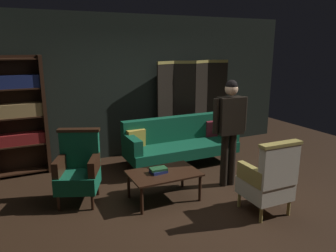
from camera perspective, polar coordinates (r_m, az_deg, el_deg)
name	(u,v)px	position (r m, az deg, el deg)	size (l,w,h in m)	color
ground_plane	(192,201)	(4.82, 4.22, -13.15)	(10.00, 10.00, 0.00)	black
back_wall	(133,86)	(6.57, -6.27, 6.97)	(7.20, 0.10, 2.80)	black
folding_screen	(192,104)	(6.98, 4.35, 3.99)	(1.75, 0.24, 1.90)	black
bookshelf	(18,114)	(6.01, -25.05, 1.98)	(0.90, 0.32, 2.05)	black
velvet_couch	(179,141)	(6.08, 2.02, -2.67)	(2.12, 0.78, 0.88)	black
coffee_table	(164,175)	(4.71, -0.74, -8.75)	(1.00, 0.64, 0.42)	black
armchair_gilt_accent	(269,179)	(4.50, 17.42, -8.99)	(0.60, 0.59, 1.04)	tan
armchair_wing_left	(79,169)	(4.81, -15.57, -7.30)	(0.76, 0.76, 1.04)	black
standing_figure	(230,123)	(5.09, 10.88, 0.44)	(0.59, 0.25, 1.70)	black
book_navy_cloth	(158,171)	(4.68, -1.70, -8.04)	(0.23, 0.17, 0.04)	navy
book_green_cloth	(158,169)	(4.67, -1.71, -7.61)	(0.24, 0.15, 0.03)	#1E4C28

